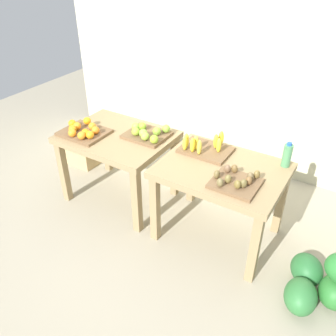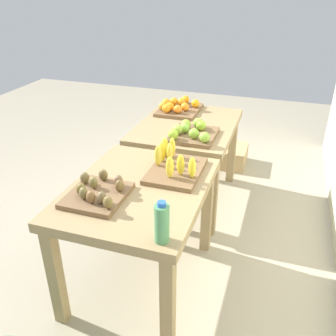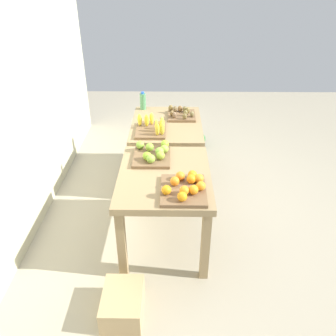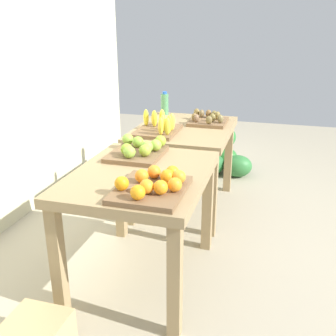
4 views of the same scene
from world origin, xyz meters
name	(u,v)px [view 3 (image 3 of 4)]	position (x,y,z in m)	size (l,w,h in m)	color
ground_plane	(166,205)	(0.00, 0.00, 0.00)	(8.00, 8.00, 0.00)	#9F967F
back_wall	(16,69)	(0.00, 1.35, 1.50)	(4.40, 0.12, 3.00)	beige
display_table_left	(165,184)	(-0.56, 0.00, 0.64)	(1.04, 0.80, 0.75)	#947B54
display_table_right	(167,132)	(0.56, 0.00, 0.64)	(1.04, 0.80, 0.75)	#947B54
orange_bin	(185,187)	(-0.83, -0.17, 0.79)	(0.44, 0.36, 0.11)	brown
apple_bin	(153,154)	(-0.28, 0.11, 0.79)	(0.41, 0.34, 0.11)	brown
banana_crate	(152,128)	(0.31, 0.15, 0.79)	(0.44, 0.32, 0.17)	brown
kiwi_bin	(181,114)	(0.75, -0.17, 0.78)	(0.36, 0.32, 0.10)	brown
water_bottle	(143,101)	(1.00, 0.30, 0.85)	(0.07, 0.07, 0.22)	#4C8C59
watermelon_pile	(184,133)	(1.53, -0.24, 0.18)	(0.57, 0.65, 0.49)	#296F2C
cardboard_produce_box	(123,304)	(-1.39, 0.30, 0.10)	(0.40, 0.30, 0.20)	tan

